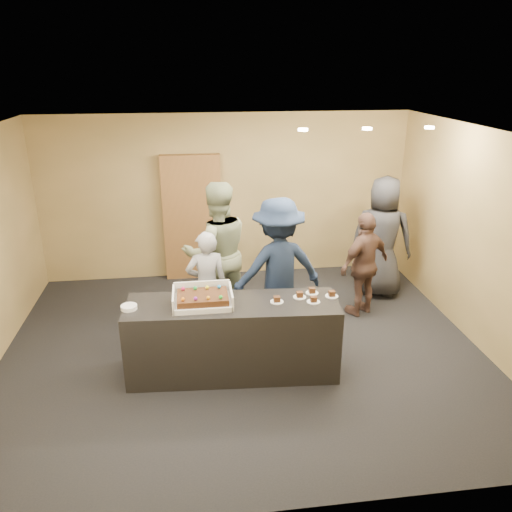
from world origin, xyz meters
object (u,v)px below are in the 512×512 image
Objects in this scene: storage_cabinet at (192,218)px; person_brown_extra at (365,264)px; person_navy_man at (278,268)px; cake_box at (203,300)px; sheet_cake at (203,297)px; serving_counter at (233,338)px; person_server_grey at (207,285)px; person_dark_suit at (382,237)px; person_sage_man at (217,253)px; plate_stack at (129,307)px.

storage_cabinet is 2.91m from person_brown_extra.
cake_box is at bearing 29.03° from person_navy_man.
serving_counter is at bearing -0.00° from sheet_cake.
cake_box is at bearing -88.60° from storage_cabinet.
sheet_cake is at bearing -176.27° from serving_counter.
person_navy_man is at bearing 170.18° from person_server_grey.
person_brown_extra is 0.78m from person_dark_suit.
person_sage_man is at bearing -46.13° from person_navy_man.
sheet_cake is 0.94m from person_server_grey.
person_dark_suit is (0.47, 0.60, 0.18)m from person_brown_extra.
person_brown_extra is at bearing 35.80° from serving_counter.
serving_counter is at bearing -4.22° from cake_box.
storage_cabinet is 1.05× the size of person_sage_man.
person_server_grey reaches higher than sheet_cake.
person_server_grey is at bearing 41.78° from person_dark_suit.
person_navy_man is at bearing 40.32° from sheet_cake.
person_sage_man is 2.57m from person_dark_suit.
plate_stack is 4.02m from person_dark_suit.
person_server_grey is at bearing -13.67° from person_navy_man.
cake_box is 0.33× the size of person_sage_man.
storage_cabinet is 3.71× the size of sheet_cake.
person_sage_man is 1.05× the size of person_dark_suit.
person_brown_extra is at bearing -173.68° from person_navy_man.
person_brown_extra is (3.12, 1.23, -0.16)m from plate_stack.
storage_cabinet reaches higher than plate_stack.
person_navy_man is (1.00, 0.82, -0.01)m from cake_box.
serving_counter is 3.65× the size of cake_box.
person_dark_suit reaches higher than person_brown_extra.
storage_cabinet is at bearing -92.48° from person_server_grey.
person_dark_suit is at bearing -161.24° from person_navy_man.
storage_cabinet reaches higher than sheet_cake.
person_dark_suit is (2.85, -1.04, -0.10)m from storage_cabinet.
serving_counter is 3.10m from person_dark_suit.
storage_cabinet is (-0.40, 2.89, 0.59)m from serving_counter.
person_sage_man reaches higher than serving_counter.
person_navy_man is (1.00, 0.85, -0.06)m from sheet_cake.
cake_box is 0.35× the size of person_dark_suit.
person_brown_extra is at bearing 21.59° from plate_stack.
person_dark_suit reaches higher than person_server_grey.
person_navy_man is at bearing 39.51° from cake_box.
cake_box is at bearing 89.11° from sheet_cake.
person_sage_man reaches higher than cake_box.
storage_cabinet reaches higher than person_brown_extra.
plate_stack is (-0.81, 0.01, -0.07)m from sheet_cake.
person_server_grey is at bearing 60.39° from person_sage_man.
cake_box is 1.29m from person_navy_man.
sheet_cake is 0.38× the size of person_server_grey.
person_navy_man reaches higher than person_server_grey.
person_sage_man is 1.06× the size of person_navy_man.
serving_counter is at bearing -0.45° from plate_stack.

